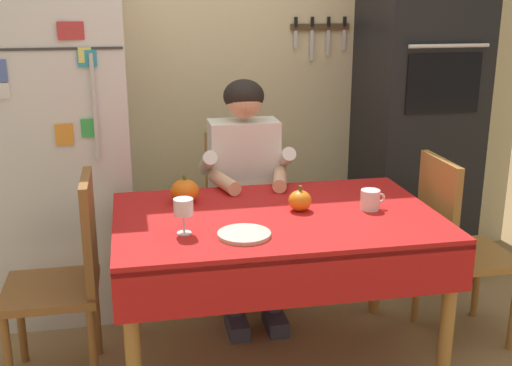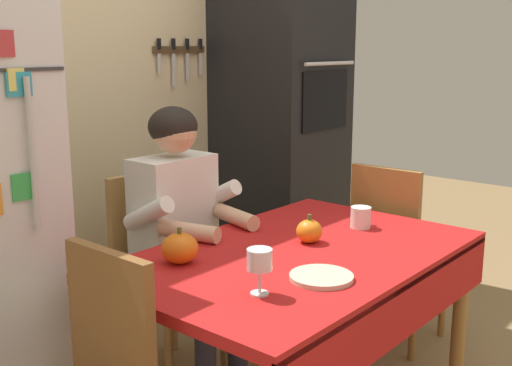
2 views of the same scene
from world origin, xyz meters
TOP-DOWN VIEW (x-y plane):
  - back_wall_assembly at (0.05, 1.35)m, footprint 3.70×0.13m
  - wall_oven at (1.05, 1.00)m, footprint 0.60×0.64m
  - dining_table at (0.00, 0.08)m, footprint 1.40×0.90m
  - chair_behind_person at (-0.03, 0.87)m, footprint 0.40×0.40m
  - seated_person at (-0.03, 0.68)m, footprint 0.47×0.55m
  - chair_right_side at (0.90, 0.17)m, footprint 0.40×0.40m
  - coffee_mug at (0.42, 0.08)m, footprint 0.11×0.09m
  - wine_glass at (-0.41, -0.06)m, footprint 0.08×0.08m
  - pumpkin_large at (-0.37, 0.34)m, footprint 0.13×0.13m
  - pumpkin_medium at (0.11, 0.13)m, footprint 0.10×0.10m
  - serving_tray at (-0.18, -0.13)m, footprint 0.21×0.21m

SIDE VIEW (x-z plane):
  - chair_behind_person at x=-0.03m, z-range 0.05..0.98m
  - chair_right_side at x=0.90m, z-range 0.05..0.98m
  - dining_table at x=0.00m, z-range 0.29..1.03m
  - seated_person at x=-0.03m, z-range 0.11..1.36m
  - serving_tray at x=-0.18m, z-range 0.74..0.76m
  - coffee_mug at x=0.42m, z-range 0.74..0.83m
  - pumpkin_medium at x=0.11m, z-range 0.73..0.84m
  - pumpkin_large at x=-0.37m, z-range 0.73..0.86m
  - wine_glass at x=-0.41m, z-range 0.77..0.92m
  - wall_oven at x=1.05m, z-range 0.00..2.10m
  - back_wall_assembly at x=0.05m, z-range 0.00..2.60m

